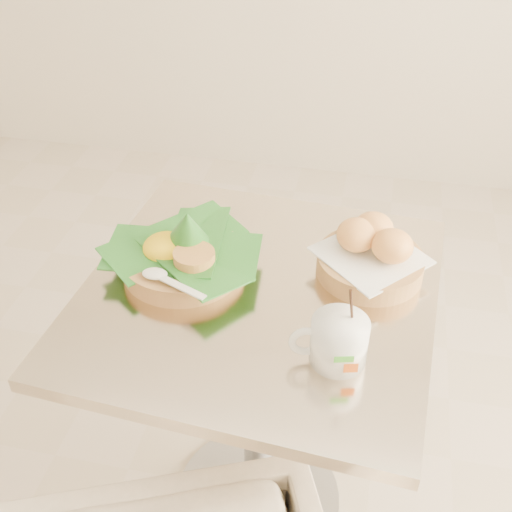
% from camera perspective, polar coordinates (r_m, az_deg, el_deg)
% --- Properties ---
extents(floor, '(3.60, 3.60, 0.00)m').
position_cam_1_polar(floor, '(1.90, -4.59, -19.53)').
color(floor, beige).
rests_on(floor, ground).
extents(cafe_table, '(0.75, 0.75, 0.75)m').
position_cam_1_polar(cafe_table, '(1.45, 0.19, -9.69)').
color(cafe_table, gray).
rests_on(cafe_table, floor).
extents(rice_basket, '(0.32, 0.32, 0.16)m').
position_cam_1_polar(rice_basket, '(1.33, -6.57, 0.31)').
color(rice_basket, '#A67247').
rests_on(rice_basket, cafe_table).
extents(bread_basket, '(0.26, 0.26, 0.11)m').
position_cam_1_polar(bread_basket, '(1.34, 10.22, 0.23)').
color(bread_basket, '#A67247').
rests_on(bread_basket, cafe_table).
extents(coffee_mug, '(0.14, 0.11, 0.18)m').
position_cam_1_polar(coffee_mug, '(1.13, 7.25, -7.44)').
color(coffee_mug, white).
rests_on(coffee_mug, cafe_table).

